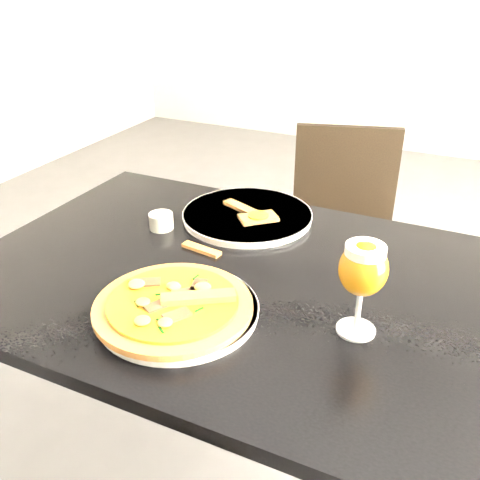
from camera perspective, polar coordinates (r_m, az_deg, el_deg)
The scene contains 10 objects.
ground at distance 1.85m, azimuth 5.52°, elevation -18.96°, with size 6.00×6.00×0.00m, color #58585B.
dining_table at distance 1.18m, azimuth 0.54°, elevation -7.48°, with size 1.20×0.80×0.75m.
chair_far at distance 1.94m, azimuth 10.71°, elevation 0.29°, with size 0.48×0.48×0.83m.
plate_main at distance 1.02m, azimuth -6.63°, elevation -7.46°, with size 0.30×0.30×0.02m, color white.
pizza at distance 1.00m, azimuth -7.07°, elevation -6.83°, with size 0.30×0.30×0.03m.
plate_second at distance 1.37m, azimuth 0.78°, elevation 2.62°, with size 0.33×0.33×0.02m, color white.
crust_scraps at distance 1.34m, azimuth 1.33°, elevation 2.79°, with size 0.17×0.12×0.01m.
loose_crust at distance 1.22m, azimuth -4.14°, elevation -0.98°, with size 0.10×0.02×0.01m, color #995F25.
sauce_cup at distance 1.33m, azimuth -8.42°, elevation 2.08°, with size 0.06×0.06×0.04m.
beer_glass at distance 0.93m, azimuth 13.01°, elevation -3.11°, with size 0.08×0.08×0.18m.
Camera 1 is at (0.39, -1.20, 1.34)m, focal length 40.00 mm.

